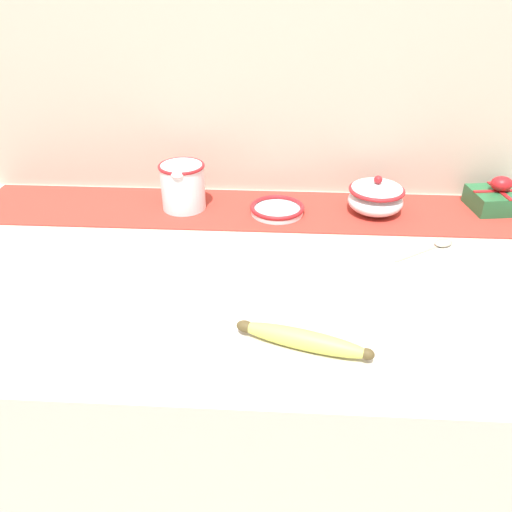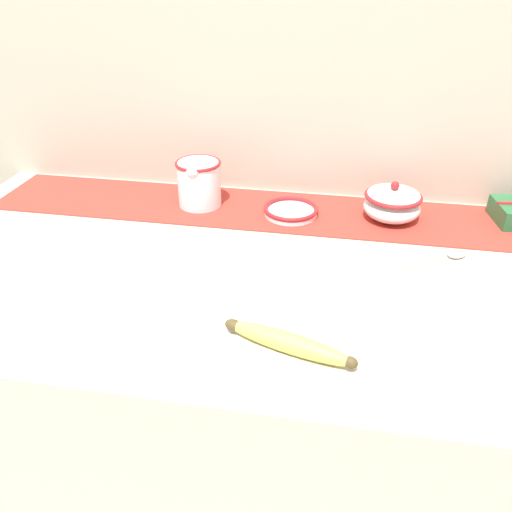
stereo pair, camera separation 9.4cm
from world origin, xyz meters
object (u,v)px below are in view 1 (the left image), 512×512
object	(u,v)px
cream_pitcher	(183,185)
small_dish	(277,209)
spoon	(441,244)
gift_box	(498,198)
banana	(303,340)
sugar_bowl	(376,197)

from	to	relation	value
cream_pitcher	small_dish	world-z (taller)	cream_pitcher
cream_pitcher	small_dish	bearing A→B (deg)	-4.66
small_dish	spoon	xyz separation A→B (m)	(0.35, -0.13, -0.01)
small_dish	cream_pitcher	bearing A→B (deg)	175.34
spoon	gift_box	size ratio (longest dim) A/B	1.02
small_dish	spoon	world-z (taller)	small_dish
gift_box	banana	bearing A→B (deg)	-132.14
small_dish	spoon	distance (m)	0.38
small_dish	banana	size ratio (longest dim) A/B	0.59
sugar_bowl	banana	xyz separation A→B (m)	(-0.18, -0.49, -0.03)
small_dish	banana	distance (m)	0.48
small_dish	gift_box	bearing A→B (deg)	6.01
cream_pitcher	gift_box	distance (m)	0.76
banana	small_dish	bearing A→B (deg)	96.15
cream_pitcher	banana	distance (m)	0.57
spoon	cream_pitcher	bearing A→B (deg)	131.30
small_dish	spoon	bearing A→B (deg)	-20.65
sugar_bowl	gift_box	size ratio (longest dim) A/B	0.94
spoon	sugar_bowl	bearing A→B (deg)	94.59
small_dish	gift_box	size ratio (longest dim) A/B	0.93
sugar_bowl	small_dish	xyz separation A→B (m)	(-0.23, -0.02, -0.03)
cream_pitcher	small_dish	distance (m)	0.23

